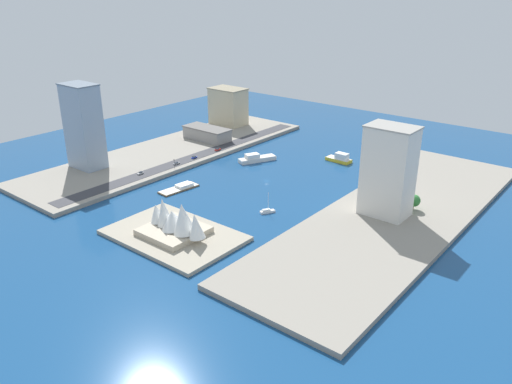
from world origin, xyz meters
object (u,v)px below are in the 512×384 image
Objects in this scene: hotel_broad_white at (388,171)px; office_block_beige at (228,106)px; hatchback_blue at (194,157)px; sedan_silver at (177,163)px; ferry_white_commuter at (257,158)px; ferry_yellow_fast at (340,158)px; traffic_light_waterfront at (174,162)px; opera_landmark at (175,222)px; van_white at (140,173)px; carpark_squat_concrete at (207,133)px; pickup_red at (218,149)px; sailboat_small_white at (267,211)px; tower_tall_glass at (84,126)px; barge_flat_brown at (180,188)px.

office_block_beige is at bearing -24.44° from hotel_broad_white.
hotel_broad_white is 152.12m from hatchback_blue.
ferry_white_commuter is at bearing -126.54° from sedan_silver.
ferry_yellow_fast is 3.14× the size of traffic_light_waterfront.
office_block_beige is 5.00× the size of traffic_light_waterfront.
ferry_yellow_fast is at bearing -141.69° from ferry_white_commuter.
hatchback_blue is at bearing -48.99° from opera_landmark.
sedan_silver is at bearing -97.97° from van_white.
van_white is 0.11× the size of opera_landmark.
van_white is 24.36m from traffic_light_waterfront.
carpark_squat_concrete is 32.17m from pickup_red.
carpark_squat_concrete is at bearing -32.30° from sailboat_small_white.
ferry_yellow_fast is 4.77× the size of van_white.
hatchback_blue is 0.11× the size of opera_landmark.
van_white is at bearing 107.00° from office_block_beige.
tower_tall_glass is at bearing 61.54° from pickup_red.
hotel_broad_white is at bearing -163.82° from van_white.
tower_tall_glass reaches higher than sedan_silver.
hotel_broad_white is at bearing 170.38° from pickup_red.
carpark_squat_concrete is at bearing 13.59° from ferry_yellow_fast.
ferry_white_commuter is 0.51× the size of tower_tall_glass.
ferry_yellow_fast reaches higher than hatchback_blue.
ferry_yellow_fast is at bearing 170.88° from office_block_beige.
hotel_broad_white reaches higher than traffic_light_waterfront.
barge_flat_brown is at bearing 114.30° from pickup_red.
ferry_white_commuter is at bearing 169.40° from carpark_squat_concrete.
pickup_red is 138.18m from opera_landmark.
ferry_yellow_fast is 0.63× the size of office_block_beige.
hotel_broad_white reaches higher than hatchback_blue.
ferry_white_commuter is 34.20m from pickup_red.
traffic_light_waterfront reaches higher than hatchback_blue.
pickup_red is at bearing 148.36° from carpark_squat_concrete.
barge_flat_brown is 0.68× the size of carpark_squat_concrete.
van_white reaches higher than barge_flat_brown.
opera_landmark reaches higher than barge_flat_brown.
hatchback_blue is 0.68× the size of traffic_light_waterfront.
pickup_red is (81.38, 42.98, 1.06)m from ferry_yellow_fast.
office_block_beige is 122.12m from traffic_light_waterfront.
office_block_beige is 0.84× the size of opera_landmark.
office_block_beige is at bearing -89.71° from tower_tall_glass.
hotel_broad_white reaches higher than office_block_beige.
hotel_broad_white is 1.29× the size of opera_landmark.
sailboat_small_white is at bearing -170.91° from tower_tall_glass.
ferry_white_commuter is at bearing -69.87° from opera_landmark.
van_white is 0.85× the size of sedan_silver.
barge_flat_brown is 6.43× the size of van_white.
carpark_squat_concrete is at bearing -65.63° from sedan_silver.
ferry_white_commuter is 61.03m from traffic_light_waterfront.
pickup_red is at bearing -91.60° from hatchback_blue.
traffic_light_waterfront is (-49.50, 111.00, -11.92)m from office_block_beige.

